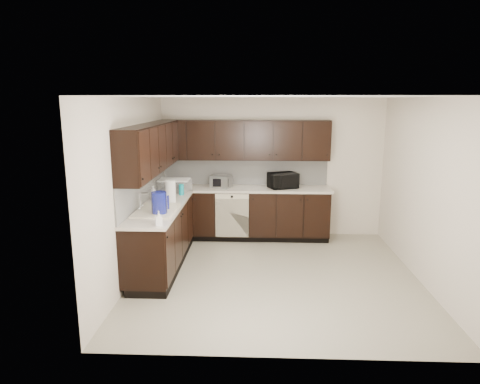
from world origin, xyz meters
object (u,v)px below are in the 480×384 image
(storage_bin, at_px, (174,185))
(sink, at_px, (156,215))
(microwave, at_px, (283,181))
(toaster_oven, at_px, (221,181))
(blue_pitcher, at_px, (159,203))

(storage_bin, bearing_deg, sink, -89.88)
(sink, bearing_deg, storage_bin, 90.12)
(microwave, bearing_deg, sink, -159.94)
(microwave, bearing_deg, storage_bin, 167.73)
(storage_bin, bearing_deg, toaster_oven, 23.49)
(microwave, distance_m, blue_pitcher, 2.57)
(microwave, bearing_deg, blue_pitcher, -155.75)
(blue_pitcher, bearing_deg, sink, 98.68)
(microwave, distance_m, storage_bin, 1.89)
(sink, relative_size, storage_bin, 1.65)
(toaster_oven, height_order, storage_bin, toaster_oven)
(microwave, distance_m, toaster_oven, 1.09)
(microwave, bearing_deg, toaster_oven, 157.09)
(toaster_oven, xyz_separation_m, storage_bin, (-0.78, -0.34, -0.01))
(toaster_oven, distance_m, blue_pitcher, 1.99)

